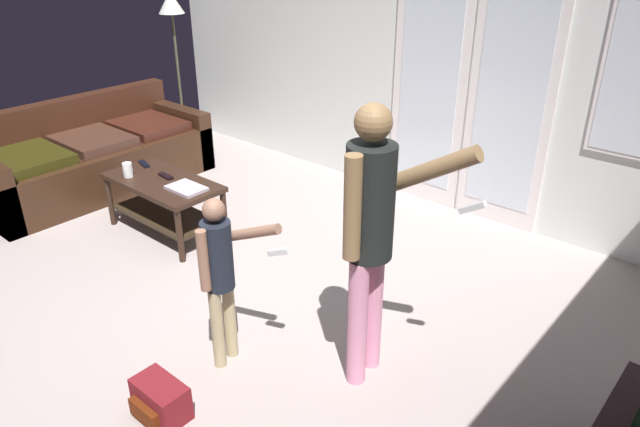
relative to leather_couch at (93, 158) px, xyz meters
name	(u,v)px	position (x,y,z in m)	size (l,w,h in m)	color
ground_plane	(217,293)	(2.41, -0.46, -0.31)	(6.28, 4.90, 0.02)	#A59894
wall_back_with_doors	(421,61)	(2.51, 1.95, 0.99)	(6.28, 0.09, 2.66)	silver
leather_couch	(93,158)	(0.00, 0.00, 0.00)	(0.97, 2.23, 0.84)	#351F13
coffee_table	(164,195)	(1.37, -0.13, 0.05)	(1.06, 0.52, 0.49)	black
person_adult	(372,225)	(3.73, -0.44, 0.68)	(0.65, 0.50, 1.63)	pink
person_child	(221,269)	(3.03, -0.90, 0.35)	(0.47, 0.35, 1.08)	tan
floor_lamp	(172,17)	(-0.35, 1.38, 1.18)	(0.28, 0.28, 1.76)	#302B32
backpack	(160,400)	(3.10, -1.43, -0.20)	(0.31, 0.22, 0.21)	maroon
laptop_closed	(186,188)	(1.69, -0.12, 0.20)	(0.31, 0.22, 0.02)	#BCB1C0
cup_near_edge	(128,170)	(1.10, -0.27, 0.25)	(0.08, 0.08, 0.12)	white
tv_remote_black	(144,164)	(0.97, -0.03, 0.20)	(0.17, 0.05, 0.02)	black
dvd_remote_slim	(166,176)	(1.35, -0.07, 0.20)	(0.17, 0.05, 0.02)	black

